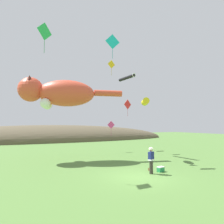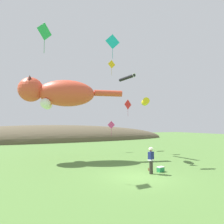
{
  "view_description": "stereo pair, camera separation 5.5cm",
  "coord_description": "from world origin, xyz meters",
  "px_view_note": "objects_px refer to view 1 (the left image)",
  "views": [
    {
      "loc": [
        -7.23,
        -10.9,
        3.32
      ],
      "look_at": [
        0.0,
        4.0,
        4.38
      ],
      "focal_mm": 32.0,
      "sensor_mm": 36.0,
      "label": 1
    },
    {
      "loc": [
        -7.18,
        -10.92,
        3.32
      ],
      "look_at": [
        0.0,
        4.0,
        4.38
      ],
      "focal_mm": 32.0,
      "sensor_mm": 36.0,
      "label": 2
    }
  ],
  "objects_px": {
    "kite_diamond_teal": "(112,42)",
    "kite_diamond_pink": "(111,125)",
    "kite_tube_streamer": "(127,78)",
    "kite_fish_windsock": "(145,102)",
    "kite_giant_cat": "(59,93)",
    "kite_diamond_gold": "(111,64)",
    "picnic_cooler": "(161,169)",
    "kite_diamond_red": "(128,105)",
    "kite_spool": "(150,169)",
    "festival_attendant": "(151,160)",
    "kite_diamond_green": "(45,32)"
  },
  "relations": [
    {
      "from": "kite_spool",
      "to": "kite_diamond_pink",
      "type": "height_order",
      "value": "kite_diamond_pink"
    },
    {
      "from": "kite_tube_streamer",
      "to": "kite_fish_windsock",
      "type": "bearing_deg",
      "value": -91.09
    },
    {
      "from": "kite_diamond_red",
      "to": "kite_diamond_teal",
      "type": "xyz_separation_m",
      "value": [
        -5.76,
        -7.13,
        4.91
      ]
    },
    {
      "from": "kite_fish_windsock",
      "to": "kite_diamond_teal",
      "type": "bearing_deg",
      "value": 172.33
    },
    {
      "from": "kite_fish_windsock",
      "to": "kite_diamond_pink",
      "type": "relative_size",
      "value": 1.22
    },
    {
      "from": "kite_diamond_gold",
      "to": "kite_spool",
      "type": "bearing_deg",
      "value": -101.06
    },
    {
      "from": "kite_giant_cat",
      "to": "kite_diamond_gold",
      "type": "relative_size",
      "value": 4.79
    },
    {
      "from": "picnic_cooler",
      "to": "kite_giant_cat",
      "type": "bearing_deg",
      "value": 126.21
    },
    {
      "from": "kite_diamond_green",
      "to": "kite_diamond_pink",
      "type": "bearing_deg",
      "value": 42.69
    },
    {
      "from": "kite_diamond_green",
      "to": "kite_fish_windsock",
      "type": "bearing_deg",
      "value": 9.61
    },
    {
      "from": "festival_attendant",
      "to": "kite_spool",
      "type": "distance_m",
      "value": 1.23
    },
    {
      "from": "kite_spool",
      "to": "kite_giant_cat",
      "type": "xyz_separation_m",
      "value": [
        -5.14,
        7.18,
        6.22
      ]
    },
    {
      "from": "festival_attendant",
      "to": "kite_giant_cat",
      "type": "bearing_deg",
      "value": 120.58
    },
    {
      "from": "kite_tube_streamer",
      "to": "kite_diamond_pink",
      "type": "distance_m",
      "value": 6.28
    },
    {
      "from": "kite_diamond_teal",
      "to": "picnic_cooler",
      "type": "bearing_deg",
      "value": -72.45
    },
    {
      "from": "kite_spool",
      "to": "kite_diamond_gold",
      "type": "distance_m",
      "value": 15.46
    },
    {
      "from": "picnic_cooler",
      "to": "kite_giant_cat",
      "type": "distance_m",
      "value": 11.41
    },
    {
      "from": "picnic_cooler",
      "to": "kite_diamond_red",
      "type": "relative_size",
      "value": 0.24
    },
    {
      "from": "kite_fish_windsock",
      "to": "picnic_cooler",
      "type": "bearing_deg",
      "value": -112.32
    },
    {
      "from": "festival_attendant",
      "to": "kite_diamond_green",
      "type": "height_order",
      "value": "kite_diamond_green"
    },
    {
      "from": "kite_diamond_pink",
      "to": "kite_diamond_teal",
      "type": "relative_size",
      "value": 0.82
    },
    {
      "from": "kite_spool",
      "to": "kite_diamond_red",
      "type": "relative_size",
      "value": 0.1
    },
    {
      "from": "kite_diamond_teal",
      "to": "kite_diamond_pink",
      "type": "bearing_deg",
      "value": 65.45
    },
    {
      "from": "kite_diamond_red",
      "to": "festival_attendant",
      "type": "bearing_deg",
      "value": -113.5
    },
    {
      "from": "picnic_cooler",
      "to": "kite_diamond_pink",
      "type": "height_order",
      "value": "kite_diamond_pink"
    },
    {
      "from": "kite_diamond_pink",
      "to": "kite_spool",
      "type": "bearing_deg",
      "value": -100.58
    },
    {
      "from": "festival_attendant",
      "to": "kite_diamond_red",
      "type": "height_order",
      "value": "kite_diamond_red"
    },
    {
      "from": "festival_attendant",
      "to": "kite_diamond_red",
      "type": "distance_m",
      "value": 14.1
    },
    {
      "from": "picnic_cooler",
      "to": "kite_diamond_green",
      "type": "height_order",
      "value": "kite_diamond_green"
    },
    {
      "from": "festival_attendant",
      "to": "kite_diamond_green",
      "type": "relative_size",
      "value": 0.82
    },
    {
      "from": "kite_giant_cat",
      "to": "kite_diamond_pink",
      "type": "relative_size",
      "value": 5.12
    },
    {
      "from": "kite_giant_cat",
      "to": "kite_diamond_green",
      "type": "relative_size",
      "value": 4.43
    },
    {
      "from": "kite_spool",
      "to": "kite_diamond_red",
      "type": "distance_m",
      "value": 13.62
    },
    {
      "from": "kite_spool",
      "to": "kite_diamond_red",
      "type": "bearing_deg",
      "value": 66.9
    },
    {
      "from": "kite_fish_windsock",
      "to": "kite_diamond_teal",
      "type": "height_order",
      "value": "kite_diamond_teal"
    },
    {
      "from": "picnic_cooler",
      "to": "kite_diamond_red",
      "type": "height_order",
      "value": "kite_diamond_red"
    },
    {
      "from": "festival_attendant",
      "to": "kite_diamond_pink",
      "type": "distance_m",
      "value": 11.81
    },
    {
      "from": "kite_diamond_gold",
      "to": "kite_giant_cat",
      "type": "bearing_deg",
      "value": -154.06
    },
    {
      "from": "picnic_cooler",
      "to": "kite_diamond_gold",
      "type": "height_order",
      "value": "kite_diamond_gold"
    },
    {
      "from": "kite_diamond_red",
      "to": "kite_diamond_green",
      "type": "distance_m",
      "value": 15.53
    },
    {
      "from": "festival_attendant",
      "to": "kite_diamond_pink",
      "type": "relative_size",
      "value": 0.94
    },
    {
      "from": "kite_giant_cat",
      "to": "kite_diamond_gold",
      "type": "distance_m",
      "value": 9.34
    },
    {
      "from": "kite_diamond_gold",
      "to": "kite_tube_streamer",
      "type": "bearing_deg",
      "value": -85.57
    },
    {
      "from": "festival_attendant",
      "to": "picnic_cooler",
      "type": "bearing_deg",
      "value": 12.2
    },
    {
      "from": "kite_tube_streamer",
      "to": "kite_diamond_teal",
      "type": "distance_m",
      "value": 5.11
    },
    {
      "from": "kite_diamond_pink",
      "to": "kite_diamond_teal",
      "type": "height_order",
      "value": "kite_diamond_teal"
    },
    {
      "from": "kite_diamond_pink",
      "to": "kite_diamond_green",
      "type": "height_order",
      "value": "kite_diamond_green"
    },
    {
      "from": "kite_tube_streamer",
      "to": "kite_diamond_pink",
      "type": "height_order",
      "value": "kite_tube_streamer"
    },
    {
      "from": "festival_attendant",
      "to": "picnic_cooler",
      "type": "distance_m",
      "value": 1.26
    },
    {
      "from": "kite_tube_streamer",
      "to": "festival_attendant",
      "type": "bearing_deg",
      "value": -109.21
    }
  ]
}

